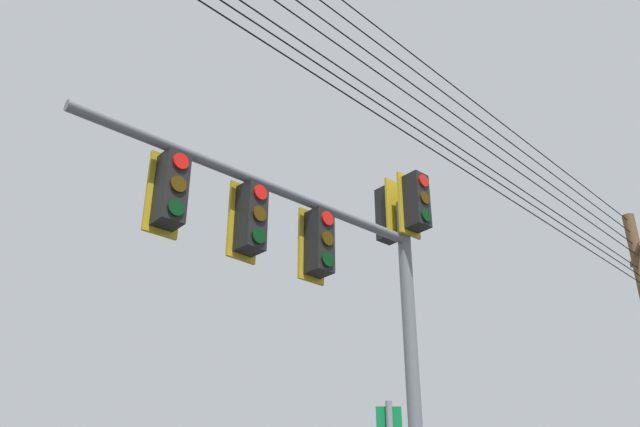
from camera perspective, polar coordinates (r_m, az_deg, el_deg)
The scene contains 2 objects.
signal_mast_assembly at distance 9.35m, azimuth 1.86°, elevation -5.01°, with size 5.51×1.58×7.14m.
overhead_wire_span at distance 11.39m, azimuth 2.84°, elevation 13.03°, with size 22.84×6.52×2.19m.
Camera 1 is at (-5.58, -8.37, 1.78)m, focal length 38.31 mm.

